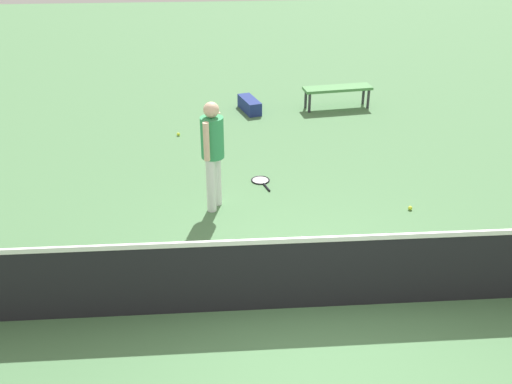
% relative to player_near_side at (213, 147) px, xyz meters
% --- Properties ---
extents(ground_plane, '(40.00, 40.00, 0.00)m').
position_rel_player_near_side_xyz_m(ground_plane, '(-1.10, 2.51, -1.01)').
color(ground_plane, '#4C7A4C').
extents(court_net, '(10.09, 0.09, 1.07)m').
position_rel_player_near_side_xyz_m(court_net, '(-1.10, 2.51, -0.51)').
color(court_net, '#4C4C51').
rests_on(court_net, ground_plane).
extents(player_near_side, '(0.45, 0.51, 1.70)m').
position_rel_player_near_side_xyz_m(player_near_side, '(0.00, 0.00, 0.00)').
color(player_near_side, white).
rests_on(player_near_side, ground_plane).
extents(tennis_racket_near_player, '(0.39, 0.61, 0.03)m').
position_rel_player_near_side_xyz_m(tennis_racket_near_player, '(-0.78, -0.83, -1.00)').
color(tennis_racket_near_player, black).
rests_on(tennis_racket_near_player, ground_plane).
extents(tennis_ball_near_player, '(0.07, 0.07, 0.07)m').
position_rel_player_near_side_xyz_m(tennis_ball_near_player, '(-2.77, 1.23, -0.98)').
color(tennis_ball_near_player, '#C6E033').
rests_on(tennis_ball_near_player, ground_plane).
extents(tennis_ball_by_net, '(0.07, 0.07, 0.07)m').
position_rel_player_near_side_xyz_m(tennis_ball_by_net, '(-0.59, 1.81, -0.98)').
color(tennis_ball_by_net, '#C6E033').
rests_on(tennis_ball_by_net, ground_plane).
extents(tennis_ball_midcourt, '(0.07, 0.07, 0.07)m').
position_rel_player_near_side_xyz_m(tennis_ball_midcourt, '(-2.98, 0.31, -0.98)').
color(tennis_ball_midcourt, '#C6E033').
rests_on(tennis_ball_midcourt, ground_plane).
extents(tennis_ball_baseline, '(0.07, 0.07, 0.07)m').
position_rel_player_near_side_xyz_m(tennis_ball_baseline, '(0.68, -2.94, -0.98)').
color(tennis_ball_baseline, '#C6E033').
rests_on(tennis_ball_baseline, ground_plane).
extents(courtside_bench, '(1.54, 0.59, 0.48)m').
position_rel_player_near_side_xyz_m(courtside_bench, '(-2.74, -4.32, -0.59)').
color(courtside_bench, '#4C8C4C').
rests_on(courtside_bench, ground_plane).
extents(equipment_bag, '(0.50, 0.85, 0.28)m').
position_rel_player_near_side_xyz_m(equipment_bag, '(-0.80, -4.30, -0.87)').
color(equipment_bag, navy).
rests_on(equipment_bag, ground_plane).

